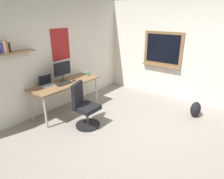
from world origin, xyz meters
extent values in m
plane|color=gray|center=(0.00, 0.00, 0.00)|extent=(5.20, 5.20, 0.00)
cube|color=silver|center=(0.00, 2.45, 1.30)|extent=(5.00, 0.10, 2.60)
cube|color=olive|center=(-0.84, 2.30, 1.55)|extent=(0.68, 0.20, 0.02)
cube|color=#A51E1E|center=(0.29, 2.39, 1.55)|extent=(0.52, 0.01, 0.74)
cube|color=#7A3D99|center=(-1.11, 2.33, 1.65)|extent=(0.02, 0.14, 0.17)
cube|color=silver|center=(-1.07, 2.33, 1.67)|extent=(0.04, 0.14, 0.21)
cube|color=orange|center=(-1.03, 2.33, 1.67)|extent=(0.04, 0.14, 0.22)
cube|color=black|center=(-0.99, 2.33, 1.65)|extent=(0.04, 0.14, 0.19)
cube|color=silver|center=(2.45, 0.00, 1.30)|extent=(0.10, 5.00, 2.60)
cube|color=olive|center=(2.38, 0.72, 1.35)|extent=(0.04, 1.10, 0.90)
cube|color=black|center=(2.37, 0.72, 1.35)|extent=(0.01, 0.94, 0.76)
cube|color=olive|center=(2.34, 0.72, 0.89)|extent=(0.12, 1.10, 0.03)
cube|color=olive|center=(0.04, 2.04, 0.72)|extent=(1.67, 0.65, 0.03)
cylinder|color=#B7B7BC|center=(-0.73, 1.78, 0.35)|extent=(0.04, 0.04, 0.71)
cylinder|color=#B7B7BC|center=(0.82, 1.78, 0.35)|extent=(0.04, 0.04, 0.71)
cylinder|color=#B7B7BC|center=(-0.73, 2.31, 0.35)|extent=(0.04, 0.04, 0.71)
cylinder|color=#B7B7BC|center=(0.82, 2.31, 0.35)|extent=(0.04, 0.04, 0.71)
cylinder|color=black|center=(-0.15, 1.16, 0.02)|extent=(0.52, 0.52, 0.04)
cylinder|color=#4C4C51|center=(-0.15, 1.16, 0.21)|extent=(0.05, 0.05, 0.34)
cube|color=black|center=(-0.15, 1.16, 0.42)|extent=(0.44, 0.44, 0.09)
cube|color=black|center=(-0.22, 1.34, 0.71)|extent=(0.40, 0.21, 0.48)
cube|color=#ADAFB5|center=(-0.33, 2.16, 0.75)|extent=(0.31, 0.21, 0.02)
cube|color=black|center=(-0.33, 2.26, 0.86)|extent=(0.31, 0.01, 0.21)
cylinder|color=#38383D|center=(0.08, 2.16, 0.74)|extent=(0.17, 0.17, 0.01)
cylinder|color=#38383D|center=(0.08, 2.16, 0.82)|extent=(0.03, 0.03, 0.14)
cube|color=black|center=(0.08, 2.15, 1.05)|extent=(0.46, 0.02, 0.31)
cube|color=black|center=(-0.04, 1.96, 0.75)|extent=(0.37, 0.13, 0.02)
ellipsoid|color=#262628|center=(0.24, 1.96, 0.75)|extent=(0.10, 0.06, 0.03)
cylinder|color=#338C4C|center=(0.78, 2.01, 0.78)|extent=(0.08, 0.08, 0.09)
ellipsoid|color=black|center=(1.68, -0.52, 0.18)|extent=(0.32, 0.22, 0.35)
camera|label=1|loc=(-2.79, -1.53, 2.25)|focal=32.15mm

